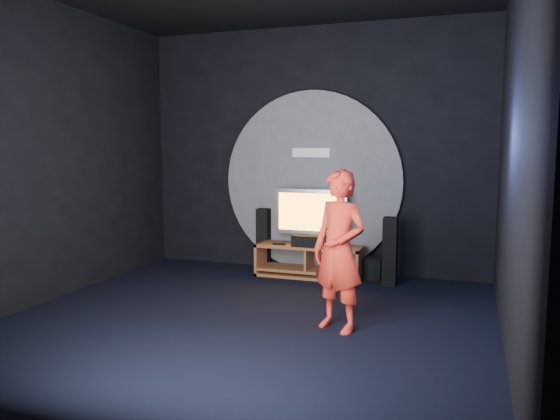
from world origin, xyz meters
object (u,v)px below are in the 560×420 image
object	(u,v)px
media_console	(309,263)
player	(339,251)
tower_speaker_right	(390,252)
subwoofer	(372,268)
tv	(311,214)
tower_speaker_left	(264,239)

from	to	relation	value
media_console	player	size ratio (longest dim) A/B	0.92
tower_speaker_right	media_console	bearing A→B (deg)	175.24
subwoofer	player	distance (m)	2.26
tv	subwoofer	xyz separation A→B (m)	(0.85, 0.10, -0.72)
tv	subwoofer	world-z (taller)	tv
media_console	tower_speaker_right	size ratio (longest dim) A/B	1.64
tv	tower_speaker_left	bearing A→B (deg)	164.36
tower_speaker_left	tower_speaker_right	world-z (taller)	same
media_console	tower_speaker_left	world-z (taller)	tower_speaker_left
media_console	tv	world-z (taller)	tv
tv	player	xyz separation A→B (m)	(0.89, -2.07, -0.07)
media_console	tower_speaker_left	size ratio (longest dim) A/B	1.64
tv	player	world-z (taller)	player
tv	subwoofer	distance (m)	1.12
player	tv	bearing A→B (deg)	137.40
tower_speaker_left	player	size ratio (longest dim) A/B	0.56
tv	subwoofer	bearing A→B (deg)	6.73
tower_speaker_right	player	bearing A→B (deg)	-97.14
tower_speaker_right	player	distance (m)	1.95
subwoofer	player	xyz separation A→B (m)	(0.04, -2.17, 0.65)
media_console	subwoofer	bearing A→B (deg)	11.24
tower_speaker_right	subwoofer	size ratio (longest dim) A/B	3.00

